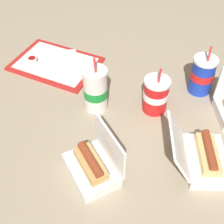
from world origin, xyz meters
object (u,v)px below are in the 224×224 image
object	(u,v)px
soda_cup_corner	(202,75)
soda_cup_front	(156,95)
ketchup_cup	(32,60)
plastic_fork	(64,51)
clamshell_hotdog_back	(93,165)
clamshell_hotdog_right	(203,157)
food_tray	(56,64)
soda_cup_right	(95,90)

from	to	relation	value
soda_cup_corner	soda_cup_front	xyz separation A→B (m)	(-0.13, -0.18, -0.01)
ketchup_cup	plastic_fork	world-z (taller)	ketchup_cup
ketchup_cup	clamshell_hotdog_back	xyz separation A→B (m)	(0.51, -0.39, 0.01)
ketchup_cup	clamshell_hotdog_right	distance (m)	0.85
plastic_fork	soda_cup_corner	distance (m)	0.64
food_tray	plastic_fork	bearing A→B (deg)	95.88
soda_cup_right	plastic_fork	bearing A→B (deg)	140.01
clamshell_hotdog_right	soda_cup_front	distance (m)	0.29
ketchup_cup	clamshell_hotdog_back	size ratio (longest dim) A/B	0.18
clamshell_hotdog_right	soda_cup_corner	xyz separation A→B (m)	(-0.10, 0.36, 0.04)
soda_cup_corner	plastic_fork	bearing A→B (deg)	-178.33
ketchup_cup	soda_cup_front	distance (m)	0.59
clamshell_hotdog_back	soda_cup_corner	size ratio (longest dim) A/B	1.04
soda_cup_front	clamshell_hotdog_right	bearing A→B (deg)	-38.13
plastic_fork	clamshell_hotdog_right	bearing A→B (deg)	-58.64
clamshell_hotdog_right	food_tray	bearing A→B (deg)	160.77
ketchup_cup	plastic_fork	distance (m)	0.16
clamshell_hotdog_right	plastic_fork	bearing A→B (deg)	154.98
ketchup_cup	soda_cup_corner	bearing A→B (deg)	11.80
food_tray	soda_cup_corner	size ratio (longest dim) A/B	1.71
ketchup_cup	clamshell_hotdog_right	size ratio (longest dim) A/B	0.15
food_tray	soda_cup_corner	distance (m)	0.64
food_tray	soda_cup_right	world-z (taller)	soda_cup_right
ketchup_cup	soda_cup_corner	world-z (taller)	soda_cup_corner
ketchup_cup	soda_cup_right	size ratio (longest dim) A/B	0.17
plastic_fork	soda_cup_front	xyz separation A→B (m)	(0.51, -0.16, 0.06)
clamshell_hotdog_back	soda_cup_front	world-z (taller)	soda_cup_front
clamshell_hotdog_back	clamshell_hotdog_right	size ratio (longest dim) A/B	0.87
soda_cup_right	clamshell_hotdog_right	bearing A→B (deg)	-12.09
clamshell_hotdog_back	clamshell_hotdog_right	xyz separation A→B (m)	(0.31, 0.18, -0.00)
soda_cup_right	ketchup_cup	bearing A→B (deg)	162.88
food_tray	soda_cup_front	world-z (taller)	soda_cup_front
plastic_fork	clamshell_hotdog_back	world-z (taller)	clamshell_hotdog_back
plastic_fork	soda_cup_front	world-z (taller)	soda_cup_front
ketchup_cup	soda_cup_corner	xyz separation A→B (m)	(0.72, 0.15, 0.05)
plastic_fork	soda_cup_right	distance (m)	0.39
soda_cup_right	soda_cup_front	world-z (taller)	soda_cup_right
ketchup_cup	soda_cup_right	bearing A→B (deg)	-17.12
soda_cup_front	clamshell_hotdog_back	bearing A→B (deg)	-101.97
plastic_fork	clamshell_hotdog_right	distance (m)	0.81
clamshell_hotdog_right	soda_cup_right	world-z (taller)	soda_cup_right
clamshell_hotdog_right	soda_cup_front	xyz separation A→B (m)	(-0.23, 0.18, 0.03)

